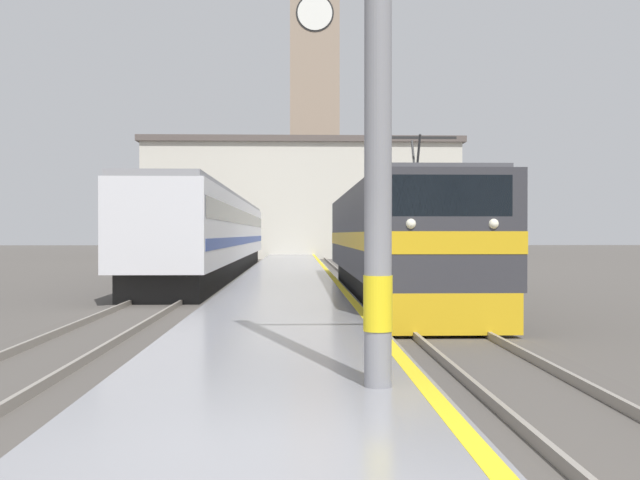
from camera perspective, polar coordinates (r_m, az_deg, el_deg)
name	(u,v)px	position (r m, az deg, el deg)	size (l,w,h in m)	color
ground_plane	(289,277)	(35.61, -2.34, -2.82)	(200.00, 200.00, 0.00)	#514C47
platform	(288,279)	(30.61, -2.42, -2.99)	(3.72, 140.00, 0.39)	gray
rail_track_near	(369,283)	(30.76, 3.75, -3.28)	(2.84, 140.00, 0.16)	#514C47
rail_track_far	(198,283)	(30.88, -9.28, -3.27)	(2.84, 140.00, 0.16)	#514C47
locomotive_train	(393,242)	(23.11, 5.60, -0.14)	(2.92, 17.61, 4.47)	black
passenger_train	(217,233)	(38.00, -7.87, 0.52)	(2.92, 34.10, 3.84)	black
catenary_mast	(383,5)	(8.45, 4.84, 17.42)	(2.42, 0.32, 8.38)	gray
clock_tower	(314,89)	(75.19, -0.44, 11.43)	(5.92, 5.92, 30.72)	gray
station_building	(302,200)	(65.05, -1.42, 3.08)	(26.58, 10.28, 9.98)	beige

